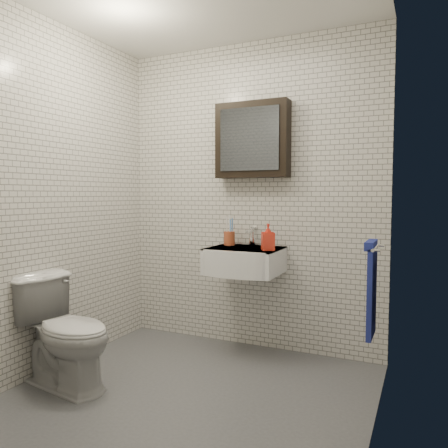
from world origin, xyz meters
The scene contains 9 objects.
ground centered at (0.00, 0.00, 0.01)m, with size 2.20×2.00×0.01m, color #505258.
room_shell centered at (0.00, 0.00, 1.47)m, with size 2.22×2.02×2.51m.
washbasin centered at (0.05, 0.73, 0.76)m, with size 0.55×0.50×0.20m.
faucet centered at (0.05, 0.93, 0.92)m, with size 0.06×0.20×0.15m.
mirror_cabinet centered at (0.05, 0.93, 1.70)m, with size 0.60×0.15×0.60m.
towel_rail centered at (1.04, 0.35, 0.72)m, with size 0.09×0.30×0.58m.
toothbrush_cup centered at (-0.13, 0.89, 0.91)m, with size 0.10×0.10×0.25m.
soap_bottle centered at (0.27, 0.70, 0.95)m, with size 0.09×0.09×0.20m, color orange.
toilet centered at (-0.80, -0.26, 0.37)m, with size 0.41×0.72×0.74m, color silver.
Camera 1 is at (1.33, -2.36, 1.26)m, focal length 35.00 mm.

